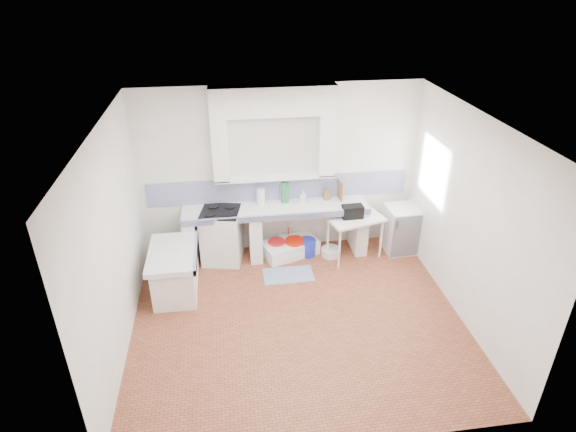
{
  "coord_description": "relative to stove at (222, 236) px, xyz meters",
  "views": [
    {
      "loc": [
        -0.85,
        -5.11,
        4.4
      ],
      "look_at": [
        0.0,
        1.0,
        1.1
      ],
      "focal_mm": 29.83,
      "sensor_mm": 36.0,
      "label": 1
    }
  ],
  "objects": [
    {
      "name": "counter_pier_left",
      "position": [
        -0.51,
        0.01,
        -0.03
      ],
      "size": [
        0.2,
        0.55,
        0.82
      ],
      "primitive_type": "cube",
      "color": "white",
      "rests_on": "ground"
    },
    {
      "name": "counter_slab",
      "position": [
        0.89,
        0.01,
        0.42
      ],
      "size": [
        3.0,
        0.6,
        0.08
      ],
      "primitive_type": "cube",
      "color": "white",
      "rests_on": "ground"
    },
    {
      "name": "peninsula_base",
      "position": [
        -0.71,
        -0.79,
        -0.13
      ],
      "size": [
        0.6,
        1.0,
        0.62
      ],
      "primitive_type": "cube",
      "color": "white",
      "rests_on": "ground"
    },
    {
      "name": "green_bottle_b",
      "position": [
        1.04,
        0.16,
        0.64
      ],
      "size": [
        0.1,
        0.1,
        0.36
      ],
      "primitive_type": "cylinder",
      "rotation": [
        0.0,
        0.0,
        0.38
      ],
      "color": "#24793F",
      "rests_on": "counter_slab"
    },
    {
      "name": "counter_lip",
      "position": [
        0.89,
        -0.27,
        0.42
      ],
      "size": [
        3.0,
        0.04,
        0.1
      ],
      "primitive_type": "cube",
      "color": "navy",
      "rests_on": "ground"
    },
    {
      "name": "green_bottle_a",
      "position": [
        1.09,
        0.16,
        0.63
      ],
      "size": [
        0.08,
        0.08,
        0.34
      ],
      "primitive_type": "cylinder",
      "rotation": [
        0.0,
        0.0,
        -0.04
      ],
      "color": "#24793F",
      "rests_on": "counter_slab"
    },
    {
      "name": "ceiling",
      "position": [
        0.99,
        -1.69,
        2.36
      ],
      "size": [
        4.5,
        4.5,
        0.0
      ],
      "primitive_type": "plane",
      "rotation": [
        3.14,
        0.0,
        0.0
      ],
      "color": "white",
      "rests_on": "ground"
    },
    {
      "name": "floor",
      "position": [
        0.99,
        -1.69,
        -0.44
      ],
      "size": [
        4.5,
        4.5,
        0.0
      ],
      "primitive_type": "plane",
      "color": "brown",
      "rests_on": "ground"
    },
    {
      "name": "alcove_mass",
      "position": [
        0.89,
        0.19,
        2.14
      ],
      "size": [
        1.9,
        0.25,
        0.45
      ],
      "primitive_type": "cube",
      "color": "white",
      "rests_on": "ground"
    },
    {
      "name": "black_bag",
      "position": [
        2.11,
        -0.2,
        0.4
      ],
      "size": [
        0.34,
        0.2,
        0.21
      ],
      "primitive_type": "cube",
      "rotation": [
        0.0,
        0.0,
        0.02
      ],
      "color": "black",
      "rests_on": "side_table"
    },
    {
      "name": "bucket_red",
      "position": [
        0.89,
        -0.01,
        -0.3
      ],
      "size": [
        0.31,
        0.31,
        0.27
      ],
      "primitive_type": "cylinder",
      "rotation": [
        0.0,
        0.0,
        0.09
      ],
      "color": "red",
      "rests_on": "ground"
    },
    {
      "name": "wall_left",
      "position": [
        -1.26,
        -1.69,
        0.96
      ],
      "size": [
        0.0,
        4.5,
        4.5
      ],
      "primitive_type": "plane",
      "rotation": [
        1.57,
        0.0,
        1.57
      ],
      "color": "white",
      "rests_on": "ground"
    },
    {
      "name": "basin_white",
      "position": [
        1.8,
        -0.14,
        -0.37
      ],
      "size": [
        0.42,
        0.42,
        0.13
      ],
      "primitive_type": "cylinder",
      "rotation": [
        0.0,
        0.0,
        0.35
      ],
      "color": "white",
      "rests_on": "ground"
    },
    {
      "name": "knife_block",
      "position": [
        1.76,
        0.16,
        0.56
      ],
      "size": [
        0.1,
        0.08,
        0.19
      ],
      "primitive_type": "cube",
      "rotation": [
        0.0,
        0.0,
        -0.02
      ],
      "color": "brown",
      "rests_on": "counter_slab"
    },
    {
      "name": "water_bottle_a",
      "position": [
        0.98,
        0.16,
        -0.3
      ],
      "size": [
        0.08,
        0.08,
        0.28
      ],
      "primitive_type": "cylinder",
      "rotation": [
        0.0,
        0.0,
        0.13
      ],
      "color": "silver",
      "rests_on": "ground"
    },
    {
      "name": "stove",
      "position": [
        0.0,
        0.0,
        0.0
      ],
      "size": [
        0.72,
        0.7,
        0.87
      ],
      "primitive_type": "cube",
      "rotation": [
        0.0,
        0.0,
        -0.19
      ],
      "color": "white",
      "rests_on": "ground"
    },
    {
      "name": "peninsula_top",
      "position": [
        -0.71,
        -0.79,
        0.22
      ],
      "size": [
        0.7,
        1.1,
        0.08
      ],
      "primitive_type": "cube",
      "color": "white",
      "rests_on": "ground"
    },
    {
      "name": "backsplash",
      "position": [
        0.99,
        0.3,
        0.66
      ],
      "size": [
        4.27,
        0.03,
        0.4
      ],
      "primitive_type": "cube",
      "color": "navy",
      "rests_on": "ground"
    },
    {
      "name": "fridge",
      "position": [
        3.0,
        -0.11,
        -0.04
      ],
      "size": [
        0.55,
        0.55,
        0.8
      ],
      "primitive_type": "cube",
      "rotation": [
        0.0,
        0.0,
        0.06
      ],
      "color": "white",
      "rests_on": "ground"
    },
    {
      "name": "water_bottle_b",
      "position": [
        1.27,
        0.13,
        -0.3
      ],
      "size": [
        0.08,
        0.08,
        0.28
      ],
      "primitive_type": "cylinder",
      "rotation": [
        0.0,
        0.0,
        0.08
      ],
      "color": "silver",
      "rests_on": "ground"
    },
    {
      "name": "wall_right",
      "position": [
        3.24,
        -1.69,
        0.96
      ],
      "size": [
        0.0,
        4.5,
        4.5
      ],
      "primitive_type": "plane",
      "rotation": [
        1.57,
        0.0,
        -1.57
      ],
      "color": "white",
      "rests_on": "ground"
    },
    {
      "name": "wall_front",
      "position": [
        0.99,
        -3.69,
        0.96
      ],
      "size": [
        4.5,
        0.0,
        4.5
      ],
      "primitive_type": "plane",
      "rotation": [
        -1.57,
        0.0,
        0.0
      ],
      "color": "white",
      "rests_on": "ground"
    },
    {
      "name": "bucket_orange",
      "position": [
        1.2,
        -0.04,
        -0.29
      ],
      "size": [
        0.36,
        0.36,
        0.29
      ],
      "primitive_type": "cylinder",
      "rotation": [
        0.0,
        0.0,
        -0.15
      ],
      "color": "red",
      "rests_on": "ground"
    },
    {
      "name": "lace_valance",
      "position": [
        3.27,
        -0.49,
        1.54
      ],
      "size": [
        0.01,
        0.84,
        0.24
      ],
      "primitive_type": "cube",
      "color": "white",
      "rests_on": "ground"
    },
    {
      "name": "paper_towel",
      "position": [
        0.67,
        0.16,
        0.6
      ],
      "size": [
        0.16,
        0.16,
        0.27
      ],
      "primitive_type": "cylinder",
      "rotation": [
        0.0,
        0.0,
        0.25
      ],
      "color": "white",
      "rests_on": "counter_slab"
    },
    {
      "name": "side_table",
      "position": [
        2.17,
        -0.23,
        -0.07
      ],
      "size": [
        0.98,
        0.71,
        0.04
      ],
      "primitive_type": "cube",
      "rotation": [
        0.0,
        0.0,
        0.27
      ],
      "color": "white",
      "rests_on": "ground"
    },
    {
      "name": "peninsula_lip",
      "position": [
        -0.38,
        -0.79,
        0.22
      ],
      "size": [
        0.04,
        1.1,
        0.1
      ],
      "primitive_type": "cube",
      "color": "navy",
      "rests_on": "ground"
    },
    {
      "name": "sink",
      "position": [
        1.12,
        -0.01,
        -0.33
      ],
      "size": [
        1.02,
        0.77,
        0.22
      ],
      "primitive_type": "cube",
      "rotation": [
        0.0,
        0.0,
        0.35
      ],
      "color": "white",
      "rests_on": "ground"
    },
    {
      "name": "rug",
      "position": [
        1.01,
        -0.63,
        -0.43
      ],
      "size": [
        0.79,
        0.46,
        0.01
      ],
      "primitive_type": "cube",
      "rotation": [
        0.0,
        0.0,
        0.01
      ],
      "color": "#375893",
      "rests_on": "ground"
    },
    {
      "name": "soap_bottle",
      "position": [
        1.35,
        0.15,
        0.57
      ],
      "size": [
        0.11,
        0.11,
        0.2
      ],
      "primitive_type": "imported",
      "rotation": [
        0.0,
        0.0,
        -0.18
      ],
      "color": "white",
      "rests_on": "counter_slab"
    },
    {
      "name": "counter_pier_mid",
      "position": [
        0.54,
        0.01,
        -0.03
      ],
      "size": [
        0.2,
        0.55,
        0.82
      ],
      "primitive_type": "cube",
      "color": "white",
      "rests_on": "ground"
    },
    {
      "name": "counter_pier_right",
      "position": [
        2.29,
        0.01,
        -0.03
      ],
      "size": [
        0.2,
        0.55,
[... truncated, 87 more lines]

